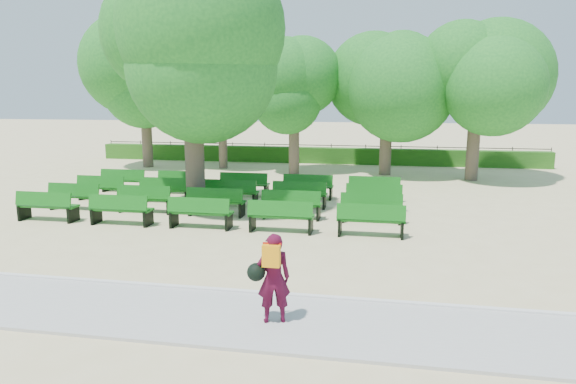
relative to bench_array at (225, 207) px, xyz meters
name	(u,v)px	position (x,y,z in m)	size (l,w,h in m)	color
ground	(255,219)	(1.31, -1.06, -0.10)	(120.00, 120.00, 0.00)	#C9B885
paving	(155,312)	(1.31, -8.46, -0.07)	(30.00, 2.20, 0.06)	#AAA9A5
curb	(179,288)	(1.31, -7.31, -0.05)	(30.00, 0.12, 0.10)	silver
hedge	(313,155)	(1.31, 12.94, 0.35)	(26.00, 0.70, 0.90)	#265C17
fence	(314,162)	(1.31, 13.34, -0.10)	(26.00, 0.10, 1.02)	black
tree_line	(303,173)	(1.31, 8.94, -0.10)	(21.80, 6.80, 7.04)	#207322
bench_array	(225,207)	(0.00, 0.00, 0.00)	(1.92, 0.69, 1.19)	#106013
tree_among	(191,58)	(-0.94, -0.29, 4.97)	(5.32, 5.32, 7.50)	brown
person	(272,277)	(3.51, -8.52, 0.77)	(0.78, 0.53, 1.57)	#3F091E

